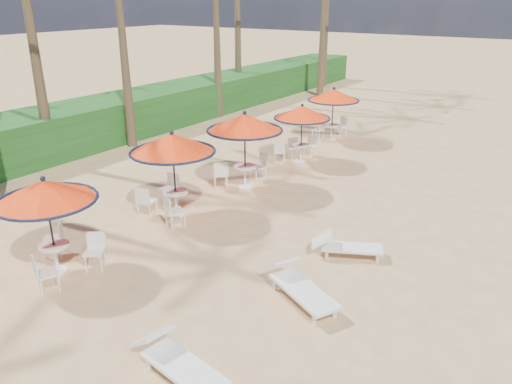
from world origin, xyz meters
TOP-DOWN VIEW (x-y plane):
  - ground at (0.00, 0.00)m, footprint 160.00×160.00m
  - scrub_hedge at (-13.50, 11.00)m, footprint 3.00×40.00m
  - station_0 at (-5.10, -0.20)m, footprint 2.31×2.31m
  - station_1 at (-5.09, 3.81)m, footprint 2.49×2.49m
  - station_2 at (-4.70, 6.89)m, footprint 2.55×2.55m
  - station_3 at (-4.58, 10.51)m, footprint 2.20×2.20m
  - station_4 at (-4.94, 14.06)m, footprint 2.31×2.33m
  - lounger_near at (-0.33, -1.25)m, footprint 2.06×0.92m
  - lounger_mid at (0.20, 2.00)m, footprint 2.17×1.53m
  - lounger_far at (0.23, 4.30)m, footprint 1.82×1.28m

SIDE VIEW (x-z plane):
  - ground at x=0.00m, z-range 0.00..0.00m
  - lounger_far at x=0.23m, z-range -0.02..0.61m
  - lounger_near at x=-0.33m, z-range -0.02..0.69m
  - lounger_mid at x=0.20m, z-range -0.02..0.73m
  - scrub_hedge at x=-13.50m, z-range 0.00..1.80m
  - station_3 at x=-4.58m, z-range 0.53..2.83m
  - station_0 at x=-5.10m, z-range 0.56..2.96m
  - station_4 at x=-4.94m, z-range 0.63..3.04m
  - station_1 at x=-5.09m, z-range 0.60..3.20m
  - station_2 at x=-4.70m, z-range 0.70..3.36m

